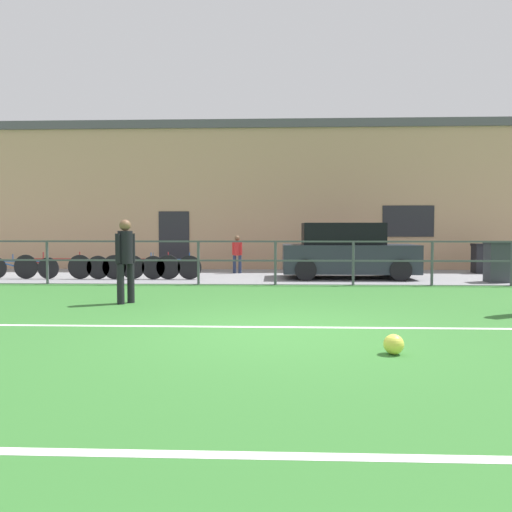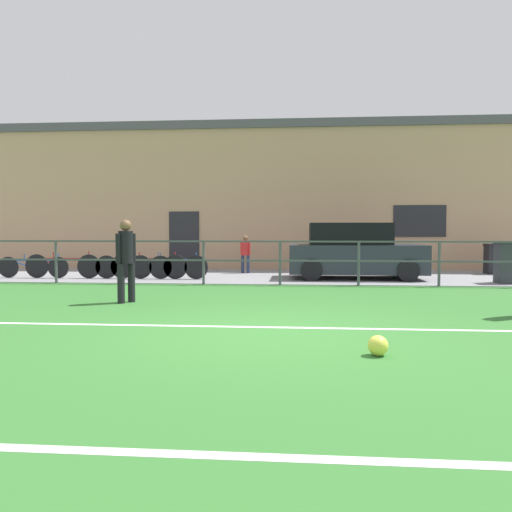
# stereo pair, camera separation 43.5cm
# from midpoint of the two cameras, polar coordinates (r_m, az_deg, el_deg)

# --- Properties ---
(ground) EXTENTS (60.00, 44.00, 0.04)m
(ground) POSITION_cam_midpoint_polar(r_m,az_deg,el_deg) (7.02, 0.42, -8.80)
(ground) COLOR #33702D
(field_line_touchline) EXTENTS (36.00, 0.11, 0.00)m
(field_line_touchline) POSITION_cam_midpoint_polar(r_m,az_deg,el_deg) (7.33, 0.50, -8.11)
(field_line_touchline) COLOR white
(field_line_touchline) RESTS_ON ground
(field_line_hash) EXTENTS (36.00, 0.11, 0.00)m
(field_line_hash) POSITION_cam_midpoint_polar(r_m,az_deg,el_deg) (3.34, -1.83, -21.85)
(field_line_hash) COLOR white
(field_line_hash) RESTS_ON ground
(pavement_strip) EXTENTS (48.00, 5.00, 0.02)m
(pavement_strip) POSITION_cam_midpoint_polar(r_m,az_deg,el_deg) (15.43, 1.41, -2.29)
(pavement_strip) COLOR gray
(pavement_strip) RESTS_ON ground
(perimeter_fence) EXTENTS (36.07, 0.07, 1.15)m
(perimeter_fence) POSITION_cam_midpoint_polar(r_m,az_deg,el_deg) (12.89, 1.26, -0.02)
(perimeter_fence) COLOR #474C51
(perimeter_fence) RESTS_ON ground
(clubhouse_facade) EXTENTS (28.00, 2.56, 5.35)m
(clubhouse_facade) POSITION_cam_midpoint_polar(r_m,az_deg,el_deg) (19.11, 1.58, 6.74)
(clubhouse_facade) COLOR tan
(clubhouse_facade) RESTS_ON ground
(player_goalkeeper) EXTENTS (0.30, 0.38, 1.62)m
(player_goalkeeper) POSITION_cam_midpoint_polar(r_m,az_deg,el_deg) (9.98, -15.89, 0.00)
(player_goalkeeper) COLOR black
(player_goalkeeper) RESTS_ON ground
(soccer_ball_match) EXTENTS (0.23, 0.23, 0.23)m
(soccer_ball_match) POSITION_cam_midpoint_polar(r_m,az_deg,el_deg) (5.90, 13.38, -9.78)
(soccer_ball_match) COLOR #E5E04C
(soccer_ball_match) RESTS_ON ground
(spectator_child) EXTENTS (0.33, 0.22, 1.23)m
(spectator_child) POSITION_cam_midpoint_polar(r_m,az_deg,el_deg) (16.32, -2.92, 0.48)
(spectator_child) COLOR #232D4C
(spectator_child) RESTS_ON pavement_strip
(parked_car_red) EXTENTS (3.83, 1.90, 1.61)m
(parked_car_red) POSITION_cam_midpoint_polar(r_m,az_deg,el_deg) (14.82, 9.48, 0.44)
(parked_car_red) COLOR #282D38
(parked_car_red) RESTS_ON pavement_strip
(bicycle_parked_0) EXTENTS (2.15, 0.04, 0.72)m
(bicycle_parked_0) POSITION_cam_midpoint_polar(r_m,az_deg,el_deg) (15.99, -25.84, -1.19)
(bicycle_parked_0) COLOR black
(bicycle_parked_0) RESTS_ON pavement_strip
(bicycle_parked_1) EXTENTS (2.25, 0.04, 0.78)m
(bicycle_parked_1) POSITION_cam_midpoint_polar(r_m,az_deg,el_deg) (14.67, -13.80, -1.19)
(bicycle_parked_1) COLOR black
(bicycle_parked_1) RESTS_ON pavement_strip
(bicycle_parked_2) EXTENTS (2.28, 0.04, 0.78)m
(bicycle_parked_2) POSITION_cam_midpoint_polar(r_m,az_deg,el_deg) (15.58, -22.92, -1.10)
(bicycle_parked_2) COLOR black
(bicycle_parked_2) RESTS_ON pavement_strip
(bicycle_parked_3) EXTENTS (2.32, 0.04, 0.77)m
(bicycle_parked_3) POSITION_cam_midpoint_polar(r_m,az_deg,el_deg) (14.53, -11.64, -1.23)
(bicycle_parked_3) COLOR black
(bicycle_parked_3) RESTS_ON pavement_strip
(bicycle_parked_4) EXTENTS (2.27, 0.04, 0.76)m
(bicycle_parked_4) POSITION_cam_midpoint_polar(r_m,az_deg,el_deg) (14.81, -15.47, -1.22)
(bicycle_parked_4) COLOR black
(bicycle_parked_4) RESTS_ON pavement_strip
(trash_bin_0) EXTENTS (0.63, 0.53, 1.10)m
(trash_bin_0) POSITION_cam_midpoint_polar(r_m,az_deg,el_deg) (14.86, 25.14, -0.57)
(trash_bin_0) COLOR #33383D
(trash_bin_0) RESTS_ON pavement_strip
(trash_bin_1) EXTENTS (0.61, 0.52, 0.97)m
(trash_bin_1) POSITION_cam_midpoint_polar(r_m,az_deg,el_deg) (17.84, 23.79, -0.23)
(trash_bin_1) COLOR black
(trash_bin_1) RESTS_ON pavement_strip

